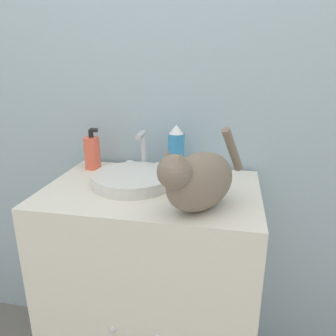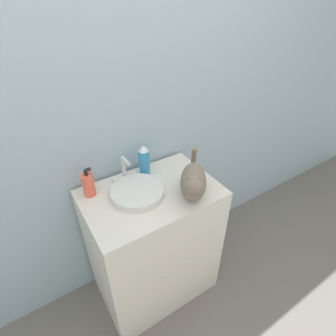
{
  "view_description": "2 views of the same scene",
  "coord_description": "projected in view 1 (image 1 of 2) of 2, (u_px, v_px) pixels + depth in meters",
  "views": [
    {
      "loc": [
        0.27,
        -0.8,
        1.35
      ],
      "look_at": [
        0.07,
        0.22,
        1.0
      ],
      "focal_mm": 35.0,
      "sensor_mm": 36.0,
      "label": 1
    },
    {
      "loc": [
        -0.53,
        -0.75,
        1.87
      ],
      "look_at": [
        0.09,
        0.23,
        1.06
      ],
      "focal_mm": 28.0,
      "sensor_mm": 36.0,
      "label": 2
    }
  ],
  "objects": [
    {
      "name": "sink_basin",
      "position": [
        133.0,
        179.0,
        1.2
      ],
      "size": [
        0.3,
        0.3,
        0.04
      ],
      "color": "silver",
      "rests_on": "vanity_cabinet"
    },
    {
      "name": "cat",
      "position": [
        198.0,
        180.0,
        0.97
      ],
      "size": [
        0.27,
        0.33,
        0.24
      ],
      "rotation": [
        0.0,
        0.0,
        -2.22
      ],
      "color": "#7A6B5B",
      "rests_on": "vanity_cabinet"
    },
    {
      "name": "spray_bottle",
      "position": [
        176.0,
        150.0,
        1.3
      ],
      "size": [
        0.07,
        0.07,
        0.2
      ],
      "color": "#338CCC",
      "rests_on": "vanity_cabinet"
    },
    {
      "name": "soap_bottle",
      "position": [
        92.0,
        152.0,
        1.36
      ],
      "size": [
        0.07,
        0.07,
        0.17
      ],
      "color": "#EF6047",
      "rests_on": "vanity_cabinet"
    },
    {
      "name": "faucet",
      "position": [
        144.0,
        154.0,
        1.33
      ],
      "size": [
        0.16,
        0.1,
        0.17
      ],
      "color": "silver",
      "rests_on": "vanity_cabinet"
    },
    {
      "name": "wall_back",
      "position": [
        168.0,
        84.0,
        1.35
      ],
      "size": [
        6.0,
        0.05,
        2.5
      ],
      "color": "#9EB7C6",
      "rests_on": "ground_plane"
    },
    {
      "name": "vanity_cabinet",
      "position": [
        154.0,
        292.0,
        1.32
      ],
      "size": [
        0.77,
        0.53,
        0.91
      ],
      "color": "silver",
      "rests_on": "ground_plane"
    }
  ]
}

